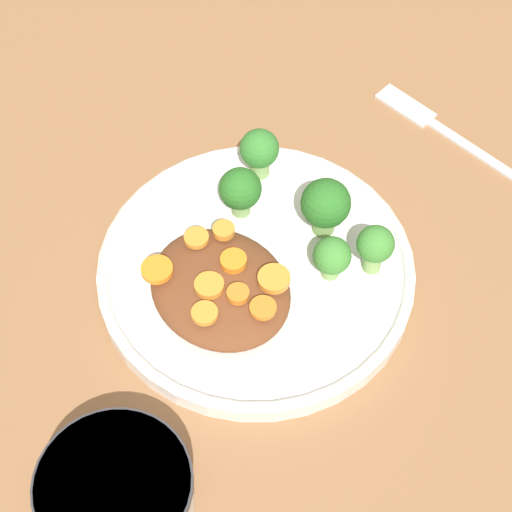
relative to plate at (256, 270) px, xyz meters
name	(u,v)px	position (x,y,z in m)	size (l,w,h in m)	color
ground_plane	(256,277)	(0.00, 0.00, -0.01)	(4.00, 4.00, 0.00)	#8C603D
plate	(256,270)	(0.00, 0.00, 0.00)	(0.27, 0.27, 0.02)	silver
dip_bowl	(116,491)	(0.09, -0.21, 0.01)	(0.12, 0.12, 0.04)	silver
stew_mound	(220,288)	(0.01, -0.04, 0.02)	(0.13, 0.11, 0.03)	brown
broccoli_floret_0	(326,205)	(0.01, 0.07, 0.04)	(0.04, 0.04, 0.06)	#759E51
broccoli_floret_1	(240,190)	(-0.05, 0.03, 0.04)	(0.04, 0.04, 0.05)	#7FA85B
broccoli_floret_2	(375,246)	(0.06, 0.08, 0.04)	(0.03, 0.03, 0.05)	#7FA85B
broccoli_floret_3	(259,151)	(-0.08, 0.07, 0.04)	(0.04, 0.04, 0.05)	#7FA85B
broccoli_floret_4	(332,257)	(0.05, 0.04, 0.03)	(0.03, 0.03, 0.04)	#7FA85B
carrot_slice_0	(238,294)	(0.03, -0.04, 0.04)	(0.02, 0.02, 0.01)	orange
carrot_slice_1	(235,263)	(0.00, -0.02, 0.04)	(0.02, 0.02, 0.01)	orange
carrot_slice_2	(157,269)	(-0.03, -0.08, 0.04)	(0.03, 0.03, 0.01)	orange
carrot_slice_3	(224,230)	(-0.03, -0.01, 0.04)	(0.02, 0.02, 0.01)	orange
carrot_slice_4	(263,308)	(0.05, -0.03, 0.04)	(0.02, 0.02, 0.00)	orange
carrot_slice_5	(205,313)	(0.02, -0.07, 0.04)	(0.02, 0.02, 0.00)	orange
carrot_slice_6	(209,285)	(0.01, -0.05, 0.04)	(0.02, 0.02, 0.01)	orange
carrot_slice_7	(196,238)	(-0.04, -0.03, 0.04)	(0.02, 0.02, 0.00)	orange
carrot_slice_8	(274,279)	(0.03, -0.01, 0.04)	(0.03, 0.03, 0.01)	orange
fork	(446,131)	(-0.01, 0.25, -0.01)	(0.21, 0.04, 0.01)	silver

